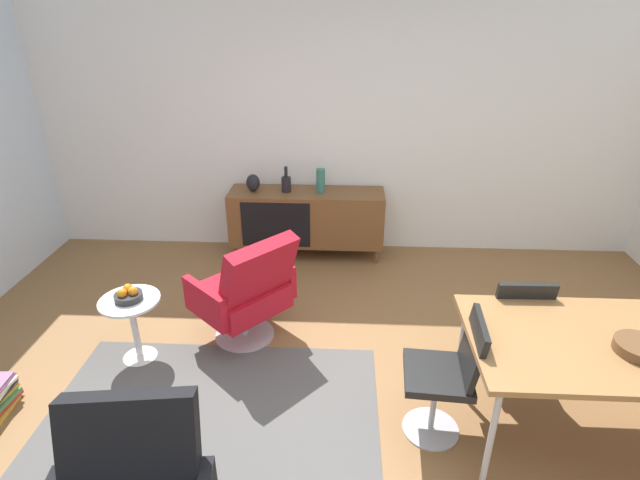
# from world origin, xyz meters

# --- Properties ---
(ground_plane) EXTENTS (8.32, 8.32, 0.00)m
(ground_plane) POSITION_xyz_m (0.00, 0.00, 0.00)
(ground_plane) COLOR olive
(wall_back) EXTENTS (6.80, 0.12, 2.80)m
(wall_back) POSITION_xyz_m (0.00, 2.60, 1.40)
(wall_back) COLOR white
(wall_back) RESTS_ON ground_plane
(sideboard) EXTENTS (1.60, 0.45, 0.72)m
(sideboard) POSITION_xyz_m (-0.35, 2.30, 0.44)
(sideboard) COLOR brown
(sideboard) RESTS_ON ground_plane
(vase_cobalt) EXTENTS (0.09, 0.09, 0.25)m
(vase_cobalt) POSITION_xyz_m (-0.20, 2.30, 0.84)
(vase_cobalt) COLOR #337266
(vase_cobalt) RESTS_ON sideboard
(vase_sculptural_dark) EXTENTS (0.10, 0.10, 0.26)m
(vase_sculptural_dark) POSITION_xyz_m (-0.56, 2.30, 0.81)
(vase_sculptural_dark) COLOR black
(vase_sculptural_dark) RESTS_ON sideboard
(vase_ceramic_small) EXTENTS (0.14, 0.14, 0.18)m
(vase_ceramic_small) POSITION_xyz_m (-0.90, 2.30, 0.81)
(vase_ceramic_small) COLOR black
(vase_ceramic_small) RESTS_ON sideboard
(dining_table) EXTENTS (1.60, 0.90, 0.74)m
(dining_table) POSITION_xyz_m (1.57, -0.10, 0.70)
(dining_table) COLOR olive
(dining_table) RESTS_ON ground_plane
(wooden_bowl_on_table) EXTENTS (0.26, 0.26, 0.06)m
(wooden_bowl_on_table) POSITION_xyz_m (1.67, -0.20, 0.77)
(wooden_bowl_on_table) COLOR brown
(wooden_bowl_on_table) RESTS_ON dining_table
(dining_chair_back_left) EXTENTS (0.41, 0.43, 0.86)m
(dining_chair_back_left) POSITION_xyz_m (1.22, 0.46, 0.47)
(dining_chair_back_left) COLOR black
(dining_chair_back_left) RESTS_ON ground_plane
(dining_chair_near_window) EXTENTS (0.45, 0.43, 0.86)m
(dining_chair_near_window) POSITION_xyz_m (0.68, -0.11, 0.47)
(dining_chair_near_window) COLOR black
(dining_chair_near_window) RESTS_ON ground_plane
(lounge_chair_red) EXTENTS (0.91, 0.91, 0.95)m
(lounge_chair_red) POSITION_xyz_m (-0.70, 0.77, 0.47)
(lounge_chair_red) COLOR red
(lounge_chair_red) RESTS_ON ground_plane
(side_table_round) EXTENTS (0.44, 0.44, 0.52)m
(side_table_round) POSITION_xyz_m (-1.51, 0.51, 0.32)
(side_table_round) COLOR white
(side_table_round) RESTS_ON ground_plane
(fruit_bowl) EXTENTS (0.20, 0.20, 0.11)m
(fruit_bowl) POSITION_xyz_m (-1.51, 0.51, 0.56)
(fruit_bowl) COLOR #262628
(fruit_bowl) RESTS_ON side_table_round
(area_rug) EXTENTS (2.20, 1.70, 0.01)m
(area_rug) POSITION_xyz_m (-0.81, -0.18, 0.00)
(area_rug) COLOR #595654
(area_rug) RESTS_ON ground_plane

